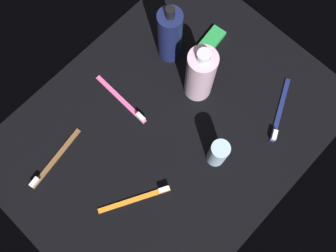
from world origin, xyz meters
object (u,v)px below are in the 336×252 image
(bodywash_bottle, at_px, (200,74))
(snack_bar_green, at_px, (209,43))
(toothbrush_navy, at_px, (280,113))
(toothbrush_brown, at_px, (53,161))
(deodorant_stick, at_px, (218,153))
(toothbrush_orange, at_px, (139,198))
(lotion_bottle, at_px, (170,35))
(toothbrush_pink, at_px, (124,102))

(bodywash_bottle, xyz_separation_m, snack_bar_green, (-0.12, -0.06, -0.08))
(toothbrush_navy, xyz_separation_m, toothbrush_brown, (0.49, -0.33, 0.00))
(bodywash_bottle, height_order, toothbrush_navy, bodywash_bottle)
(deodorant_stick, relative_size, toothbrush_orange, 0.65)
(lotion_bottle, height_order, snack_bar_green, lotion_bottle)
(toothbrush_pink, relative_size, toothbrush_brown, 1.00)
(toothbrush_navy, height_order, toothbrush_brown, same)
(lotion_bottle, height_order, toothbrush_navy, lotion_bottle)
(lotion_bottle, relative_size, toothbrush_pink, 1.12)
(lotion_bottle, distance_m, toothbrush_brown, 0.43)
(bodywash_bottle, bearing_deg, toothbrush_pink, -34.96)
(bodywash_bottle, bearing_deg, snack_bar_green, -151.18)
(lotion_bottle, xyz_separation_m, snack_bar_green, (-0.09, 0.06, -0.08))
(snack_bar_green, bearing_deg, toothbrush_pink, -16.47)
(toothbrush_brown, bearing_deg, lotion_bottle, 179.95)
(bodywash_bottle, height_order, toothbrush_orange, bodywash_bottle)
(lotion_bottle, distance_m, bodywash_bottle, 0.13)
(bodywash_bottle, relative_size, toothbrush_navy, 1.18)
(toothbrush_navy, relative_size, snack_bar_green, 1.61)
(toothbrush_orange, bearing_deg, toothbrush_navy, 164.86)
(bodywash_bottle, relative_size, toothbrush_brown, 1.10)
(bodywash_bottle, height_order, toothbrush_brown, bodywash_bottle)
(toothbrush_navy, xyz_separation_m, snack_bar_green, (-0.02, -0.26, 0.00))
(toothbrush_navy, relative_size, toothbrush_brown, 0.93)
(bodywash_bottle, xyz_separation_m, toothbrush_navy, (-0.09, 0.20, -0.08))
(deodorant_stick, relative_size, toothbrush_navy, 0.63)
(deodorant_stick, distance_m, toothbrush_orange, 0.22)
(lotion_bottle, xyz_separation_m, deodorant_stick, (0.13, 0.28, -0.04))
(deodorant_stick, bearing_deg, toothbrush_orange, -18.33)
(toothbrush_brown, relative_size, toothbrush_orange, 1.10)
(deodorant_stick, height_order, snack_bar_green, deodorant_stick)
(lotion_bottle, height_order, deodorant_stick, lotion_bottle)
(toothbrush_orange, height_order, snack_bar_green, toothbrush_orange)
(bodywash_bottle, bearing_deg, lotion_bottle, -101.83)
(lotion_bottle, height_order, toothbrush_brown, lotion_bottle)
(toothbrush_orange, xyz_separation_m, snack_bar_green, (-0.42, -0.15, 0.00))
(bodywash_bottle, distance_m, deodorant_stick, 0.19)
(toothbrush_pink, distance_m, toothbrush_brown, 0.23)
(bodywash_bottle, relative_size, toothbrush_pink, 1.10)
(toothbrush_brown, distance_m, toothbrush_orange, 0.23)
(toothbrush_pink, distance_m, snack_bar_green, 0.28)
(toothbrush_navy, bearing_deg, deodorant_stick, -11.81)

